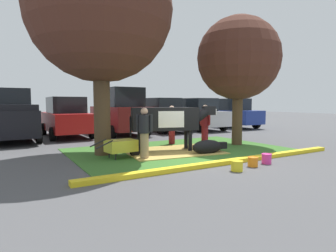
{
  "coord_description": "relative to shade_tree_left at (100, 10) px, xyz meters",
  "views": [
    {
      "loc": [
        -5.5,
        -6.93,
        1.73
      ],
      "look_at": [
        -0.4,
        1.72,
        0.9
      ],
      "focal_mm": 30.1,
      "sensor_mm": 36.0,
      "label": 1
    }
  ],
  "objects": [
    {
      "name": "hay_bedding",
      "position": [
        2.28,
        -0.7,
        -4.66
      ],
      "size": [
        3.46,
        2.76,
        0.04
      ],
      "primitive_type": "cube",
      "rotation": [
        0.0,
        0.0,
        -0.12
      ],
      "color": "tan",
      "rests_on": "ground"
    },
    {
      "name": "sedan_red",
      "position": [
        -0.02,
        5.91,
        -3.7
      ],
      "size": [
        2.06,
        4.42,
        2.02
      ],
      "color": "red",
      "rests_on": "ground"
    },
    {
      "name": "person_visitor_far",
      "position": [
        0.89,
        -1.34,
        -3.84
      ],
      "size": [
        0.4,
        0.41,
        1.58
      ],
      "color": "#9E7F5B",
      "rests_on": "ground"
    },
    {
      "name": "curb_yellow",
      "position": [
        2.74,
        -3.14,
        -4.63
      ],
      "size": [
        8.86,
        0.24,
        0.12
      ],
      "primitive_type": "cube",
      "color": "yellow",
      "rests_on": "ground"
    },
    {
      "name": "person_handler",
      "position": [
        3.94,
        -0.41,
        -3.79
      ],
      "size": [
        0.34,
        0.53,
        1.66
      ],
      "color": "maroon",
      "rests_on": "ground"
    },
    {
      "name": "ground_plane",
      "position": [
        2.68,
        -2.12,
        -4.69
      ],
      "size": [
        80.0,
        80.0,
        0.0
      ],
      "primitive_type": "plane",
      "color": "#4C4C4F"
    },
    {
      "name": "sedan_blue",
      "position": [
        11.04,
        5.67,
        -3.7
      ],
      "size": [
        2.06,
        4.42,
        2.02
      ],
      "color": "navy",
      "rests_on": "ground"
    },
    {
      "name": "bucket_yellow",
      "position": [
        2.25,
        -3.89,
        -4.54
      ],
      "size": [
        0.32,
        0.32,
        0.27
      ],
      "color": "yellow",
      "rests_on": "ground"
    },
    {
      "name": "suv_black",
      "position": [
        2.72,
        5.62,
        -3.42
      ],
      "size": [
        2.16,
        4.62,
        2.52
      ],
      "color": "maroon",
      "rests_on": "ground"
    },
    {
      "name": "sedan_silver",
      "position": [
        8.04,
        5.58,
        -3.7
      ],
      "size": [
        2.06,
        4.42,
        2.02
      ],
      "color": "silver",
      "rests_on": "ground"
    },
    {
      "name": "hatchback_white",
      "position": [
        5.56,
        5.93,
        -3.7
      ],
      "size": [
        2.06,
        4.42,
        2.02
      ],
      "color": "black",
      "rests_on": "ground"
    },
    {
      "name": "shade_tree_right",
      "position": [
        5.48,
        -0.57,
        -1.18
      ],
      "size": [
        3.34,
        3.34,
        5.2
      ],
      "color": "#4C3823",
      "rests_on": "ground"
    },
    {
      "name": "wheelbarrow",
      "position": [
        0.34,
        -0.86,
        -4.3
      ],
      "size": [
        1.62,
        0.7,
        0.63
      ],
      "color": "gold",
      "rests_on": "ground"
    },
    {
      "name": "bucket_pink",
      "position": [
        3.6,
        -3.68,
        -4.53
      ],
      "size": [
        0.29,
        0.29,
        0.29
      ],
      "color": "#EA3893",
      "rests_on": "ground"
    },
    {
      "name": "cow_holstein",
      "position": [
        2.19,
        -0.53,
        -3.54
      ],
      "size": [
        3.06,
        1.34,
        1.61
      ],
      "color": "black",
      "rests_on": "ground"
    },
    {
      "name": "calf_lying",
      "position": [
        3.14,
        -1.61,
        -4.45
      ],
      "size": [
        1.33,
        0.61,
        0.48
      ],
      "color": "black",
      "rests_on": "ground"
    },
    {
      "name": "person_visitor_near",
      "position": [
        3.22,
        0.89,
        -3.82
      ],
      "size": [
        0.47,
        0.34,
        1.61
      ],
      "color": "maroon",
      "rests_on": "ground"
    },
    {
      "name": "pickup_truck_black",
      "position": [
        -2.54,
        5.83,
        -3.57
      ],
      "size": [
        2.27,
        5.42,
        2.42
      ],
      "color": "black",
      "rests_on": "ground"
    },
    {
      "name": "bucket_orange",
      "position": [
        2.99,
        -3.74,
        -4.55
      ],
      "size": [
        0.29,
        0.29,
        0.26
      ],
      "color": "orange",
      "rests_on": "ground"
    },
    {
      "name": "grass_island",
      "position": [
        2.74,
        -0.51,
        -4.68
      ],
      "size": [
        7.66,
        4.97,
        0.02
      ],
      "primitive_type": "cube",
      "color": "#386B28",
      "rests_on": "ground"
    },
    {
      "name": "shade_tree_left",
      "position": [
        0.0,
        0.0,
        0.0
      ],
      "size": [
        4.65,
        4.65,
        7.04
      ],
      "color": "#4C3823",
      "rests_on": "ground"
    }
  ]
}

